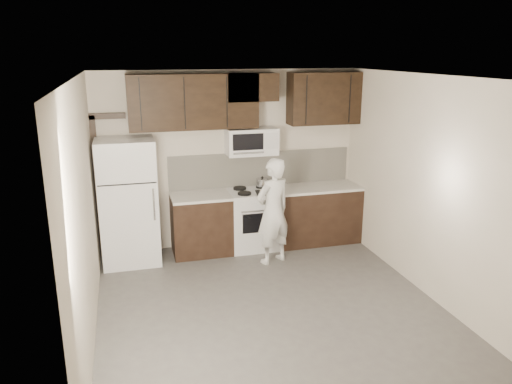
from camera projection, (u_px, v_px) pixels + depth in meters
name	position (u px, v px, depth m)	size (l,w,h in m)	color
floor	(271.00, 309.00, 5.94)	(4.50, 4.50, 0.00)	#4F4C4A
back_wall	(230.00, 159.00, 7.66)	(4.00, 4.00, 0.00)	beige
ceiling	(273.00, 77.00, 5.20)	(4.50, 4.50, 0.00)	white
counter_run	(272.00, 218.00, 7.77)	(2.95, 0.64, 0.91)	black
stove	(254.00, 219.00, 7.69)	(0.76, 0.66, 0.94)	white
backsplash	(261.00, 168.00, 7.82)	(2.90, 0.02, 0.54)	beige
upper_cabinets	(245.00, 99.00, 7.30)	(3.48, 0.35, 0.78)	black
microwave	(251.00, 141.00, 7.48)	(0.76, 0.42, 0.40)	white
refrigerator	(128.00, 202.00, 7.06)	(0.80, 0.76, 1.80)	white
door_trim	(100.00, 174.00, 7.17)	(0.50, 0.08, 2.12)	black
saucepan	(262.00, 183.00, 7.74)	(0.33, 0.19, 0.18)	silver
baking_tray	(268.00, 192.00, 7.46)	(0.36, 0.27, 0.02)	black
pizza	(268.00, 191.00, 7.45)	(0.24, 0.24, 0.02)	#D0BD8C
person	(273.00, 211.00, 7.07)	(0.56, 0.37, 1.54)	white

